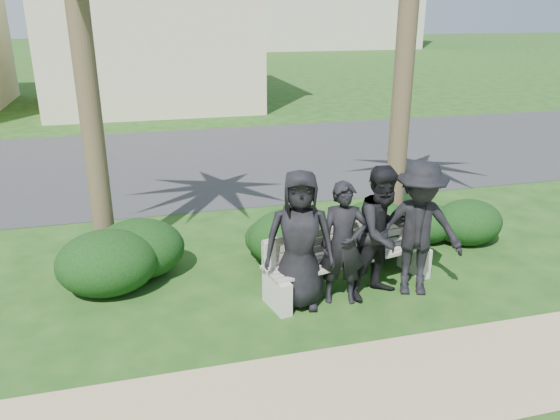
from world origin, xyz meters
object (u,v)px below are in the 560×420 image
(man_b, at_px, (343,244))
(man_d, at_px, (418,229))
(man_c, at_px, (383,233))
(park_bench, at_px, (350,262))
(man_a, at_px, (299,240))

(man_b, xyz_separation_m, man_d, (1.07, -0.03, 0.11))
(man_c, bearing_deg, man_d, -26.30)
(man_d, bearing_deg, man_b, -163.01)
(park_bench, xyz_separation_m, man_d, (0.83, -0.35, 0.56))
(man_b, height_order, man_c, man_c)
(man_a, distance_m, man_c, 1.17)
(man_a, distance_m, man_d, 1.66)
(park_bench, relative_size, man_b, 1.54)
(park_bench, distance_m, man_d, 1.06)
(man_a, relative_size, man_c, 1.01)
(man_c, xyz_separation_m, man_d, (0.49, -0.06, 0.02))
(man_a, bearing_deg, man_b, 7.35)
(man_b, bearing_deg, man_c, 17.79)
(man_a, bearing_deg, man_d, 9.55)
(man_a, xyz_separation_m, man_c, (1.17, -0.03, -0.01))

